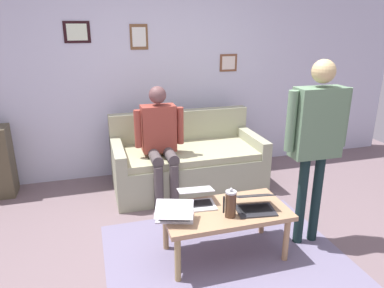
{
  "coord_description": "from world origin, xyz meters",
  "views": [
    {
      "loc": [
        0.87,
        2.37,
        1.93
      ],
      "look_at": [
        -0.06,
        -0.81,
        0.8
      ],
      "focal_mm": 33.58,
      "sensor_mm": 36.0,
      "label": 1
    }
  ],
  "objects_px": {
    "french_press": "(230,203)",
    "person_standing": "(317,131)",
    "couch": "(187,162)",
    "person_seated": "(160,137)",
    "laptop_left": "(197,200)",
    "coffee_table": "(225,215)",
    "laptop_center": "(255,205)",
    "laptop_right": "(175,214)"
  },
  "relations": [
    {
      "from": "french_press",
      "to": "person_standing",
      "type": "height_order",
      "value": "person_standing"
    },
    {
      "from": "couch",
      "to": "person_seated",
      "type": "distance_m",
      "value": 0.6
    },
    {
      "from": "laptop_left",
      "to": "french_press",
      "type": "height_order",
      "value": "french_press"
    },
    {
      "from": "coffee_table",
      "to": "laptop_left",
      "type": "xyz_separation_m",
      "value": [
        0.2,
        -0.15,
        0.1
      ]
    },
    {
      "from": "laptop_center",
      "to": "laptop_left",
      "type": "bearing_deg",
      "value": -27.12
    },
    {
      "from": "laptop_left",
      "to": "french_press",
      "type": "bearing_deg",
      "value": 127.28
    },
    {
      "from": "laptop_left",
      "to": "laptop_right",
      "type": "distance_m",
      "value": 0.3
    },
    {
      "from": "laptop_center",
      "to": "laptop_right",
      "type": "bearing_deg",
      "value": -3.74
    },
    {
      "from": "person_seated",
      "to": "person_standing",
      "type": "bearing_deg",
      "value": 131.71
    },
    {
      "from": "laptop_right",
      "to": "couch",
      "type": "bearing_deg",
      "value": -108.97
    },
    {
      "from": "laptop_right",
      "to": "laptop_left",
      "type": "bearing_deg",
      "value": -142.63
    },
    {
      "from": "person_standing",
      "to": "laptop_right",
      "type": "bearing_deg",
      "value": 0.62
    },
    {
      "from": "coffee_table",
      "to": "french_press",
      "type": "distance_m",
      "value": 0.2
    },
    {
      "from": "french_press",
      "to": "laptop_left",
      "type": "bearing_deg",
      "value": -52.72
    },
    {
      "from": "laptop_center",
      "to": "person_standing",
      "type": "height_order",
      "value": "person_standing"
    },
    {
      "from": "laptop_left",
      "to": "coffee_table",
      "type": "bearing_deg",
      "value": 142.9
    },
    {
      "from": "laptop_right",
      "to": "person_seated",
      "type": "distance_m",
      "value": 1.28
    },
    {
      "from": "laptop_right",
      "to": "french_press",
      "type": "xyz_separation_m",
      "value": [
        -0.44,
        0.08,
        0.07
      ]
    },
    {
      "from": "coffee_table",
      "to": "laptop_right",
      "type": "distance_m",
      "value": 0.45
    },
    {
      "from": "couch",
      "to": "laptop_center",
      "type": "bearing_deg",
      "value": 96.46
    },
    {
      "from": "laptop_right",
      "to": "person_seated",
      "type": "bearing_deg",
      "value": -96.43
    },
    {
      "from": "laptop_center",
      "to": "person_seated",
      "type": "relative_size",
      "value": 0.27
    },
    {
      "from": "laptop_center",
      "to": "person_seated",
      "type": "bearing_deg",
      "value": -67.38
    },
    {
      "from": "laptop_center",
      "to": "person_standing",
      "type": "bearing_deg",
      "value": -174.13
    },
    {
      "from": "laptop_left",
      "to": "french_press",
      "type": "distance_m",
      "value": 0.34
    },
    {
      "from": "laptop_center",
      "to": "french_press",
      "type": "distance_m",
      "value": 0.25
    },
    {
      "from": "laptop_left",
      "to": "laptop_right",
      "type": "bearing_deg",
      "value": 37.37
    },
    {
      "from": "person_standing",
      "to": "couch",
      "type": "bearing_deg",
      "value": -63.34
    },
    {
      "from": "laptop_left",
      "to": "person_standing",
      "type": "height_order",
      "value": "person_standing"
    },
    {
      "from": "laptop_left",
      "to": "person_seated",
      "type": "distance_m",
      "value": 1.1
    },
    {
      "from": "french_press",
      "to": "couch",
      "type": "bearing_deg",
      "value": -92.45
    },
    {
      "from": "french_press",
      "to": "person_seated",
      "type": "bearing_deg",
      "value": -77.33
    },
    {
      "from": "laptop_center",
      "to": "person_standing",
      "type": "xyz_separation_m",
      "value": [
        -0.56,
        -0.06,
        0.58
      ]
    },
    {
      "from": "couch",
      "to": "laptop_right",
      "type": "distance_m",
      "value": 1.56
    },
    {
      "from": "couch",
      "to": "coffee_table",
      "type": "distance_m",
      "value": 1.45
    },
    {
      "from": "couch",
      "to": "french_press",
      "type": "height_order",
      "value": "couch"
    },
    {
      "from": "couch",
      "to": "coffee_table",
      "type": "relative_size",
      "value": 1.67
    },
    {
      "from": "coffee_table",
      "to": "person_standing",
      "type": "bearing_deg",
      "value": 179.05
    },
    {
      "from": "coffee_table",
      "to": "laptop_left",
      "type": "height_order",
      "value": "laptop_left"
    },
    {
      "from": "coffee_table",
      "to": "laptop_center",
      "type": "bearing_deg",
      "value": 163.26
    },
    {
      "from": "couch",
      "to": "laptop_left",
      "type": "distance_m",
      "value": 1.33
    },
    {
      "from": "french_press",
      "to": "person_seated",
      "type": "distance_m",
      "value": 1.37
    }
  ]
}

